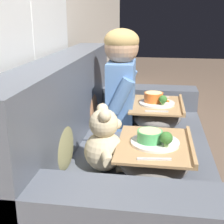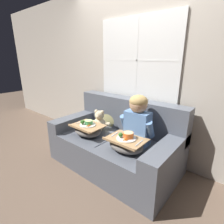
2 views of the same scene
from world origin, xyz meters
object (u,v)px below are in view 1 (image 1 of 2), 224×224
couch (114,159)px  throw_pillow_behind_child (88,100)px  lap_tray_teddy (154,157)px  teddy_bear (105,143)px  lap_tray_child (156,113)px  throw_pillow_behind_teddy (58,136)px  child_figure (121,73)px

couch → throw_pillow_behind_child: couch is taller
throw_pillow_behind_child → lap_tray_teddy: size_ratio=0.79×
teddy_bear → lap_tray_child: (0.67, -0.24, -0.05)m
couch → lap_tray_child: size_ratio=3.88×
teddy_bear → lap_tray_teddy: bearing=-90.5°
throw_pillow_behind_teddy → teddy_bear: (0.00, -0.24, -0.02)m
throw_pillow_behind_teddy → teddy_bear: throw_pillow_behind_teddy is taller
child_figure → lap_tray_teddy: (-0.67, -0.24, -0.27)m
throw_pillow_behind_child → teddy_bear: (-0.67, -0.24, -0.02)m
couch → child_figure: (0.34, 0.00, 0.47)m
throw_pillow_behind_child → throw_pillow_behind_teddy: 0.67m
throw_pillow_behind_teddy → lap_tray_teddy: bearing=-90.1°
couch → teddy_bear: 0.42m
throw_pillow_behind_child → throw_pillow_behind_teddy: (-0.67, 0.00, 0.00)m
couch → child_figure: 0.58m
throw_pillow_behind_teddy → child_figure: bearing=-19.0°
teddy_bear → lap_tray_child: bearing=-19.6°
couch → lap_tray_teddy: couch is taller
child_figure → teddy_bear: child_figure is taller
child_figure → lap_tray_child: (0.00, -0.24, -0.27)m
throw_pillow_behind_child → couch: bearing=-145.3°
couch → child_figure: size_ratio=2.77×
throw_pillow_behind_teddy → teddy_bear: 0.24m
throw_pillow_behind_teddy → lap_tray_child: 0.83m
couch → throw_pillow_behind_teddy: size_ratio=4.95×
throw_pillow_behind_child → throw_pillow_behind_teddy: throw_pillow_behind_teddy is taller
couch → throw_pillow_behind_child: size_ratio=5.12×
throw_pillow_behind_child → teddy_bear: size_ratio=1.01×
child_figure → teddy_bear: 0.71m
lap_tray_child → throw_pillow_behind_teddy: bearing=144.8°
couch → throw_pillow_behind_teddy: bearing=145.3°
lap_tray_child → lap_tray_teddy: (-0.67, -0.00, -0.00)m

